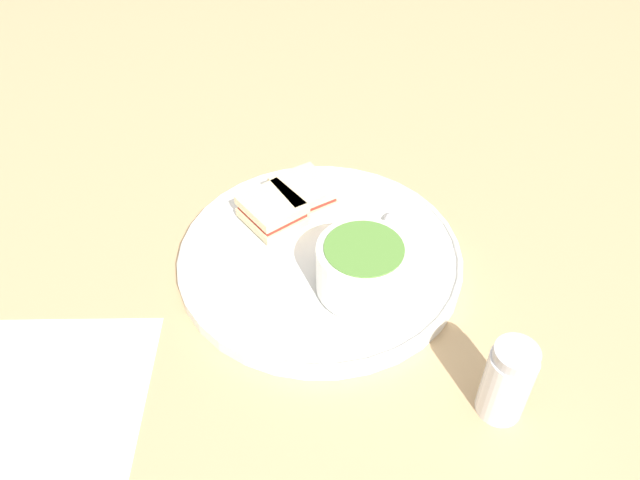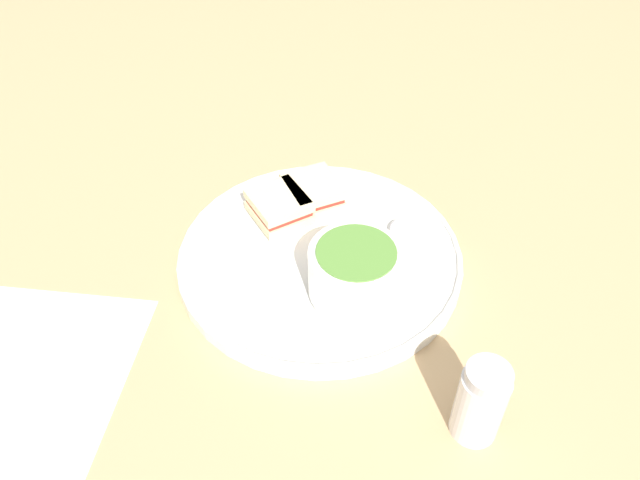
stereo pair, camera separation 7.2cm
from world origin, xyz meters
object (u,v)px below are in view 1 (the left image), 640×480
object	(u,v)px
spoon	(394,225)
salt_shaker	(507,381)
sandwich_half_near	(303,193)
sandwich_half_far	(272,210)
soup_bowl	(363,267)

from	to	relation	value
spoon	salt_shaker	world-z (taller)	salt_shaker
sandwich_half_near	salt_shaker	bearing A→B (deg)	-28.27
spoon	sandwich_half_far	world-z (taller)	sandwich_half_far
salt_shaker	sandwich_half_far	bearing A→B (deg)	160.11
spoon	salt_shaker	bearing A→B (deg)	-154.52
soup_bowl	sandwich_half_far	distance (m)	0.15
spoon	sandwich_half_far	bearing A→B (deg)	90.75
salt_shaker	soup_bowl	bearing A→B (deg)	159.71
sandwich_half_near	sandwich_half_far	bearing A→B (deg)	-110.07
sandwich_half_near	sandwich_half_far	xyz separation A→B (m)	(-0.02, -0.05, 0.00)
sandwich_half_near	sandwich_half_far	distance (m)	0.05
sandwich_half_far	sandwich_half_near	bearing A→B (deg)	69.93
sandwich_half_far	salt_shaker	distance (m)	0.34
sandwich_half_near	spoon	bearing A→B (deg)	4.08
soup_bowl	salt_shaker	bearing A→B (deg)	-20.29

